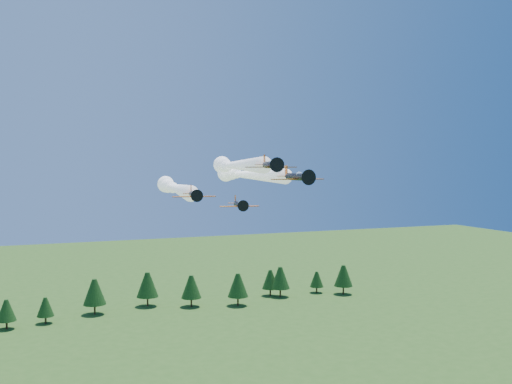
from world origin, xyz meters
name	(u,v)px	position (x,y,z in m)	size (l,w,h in m)	color
plane_lead	(235,165)	(4.95, 20.98, 49.19)	(12.58, 49.94, 3.70)	black
plane_left	(175,188)	(-4.65, 29.21, 44.75)	(11.03, 49.23, 3.70)	black
plane_right	(246,175)	(8.20, 23.47, 47.35)	(8.44, 44.03, 3.70)	black
plane_slot	(239,204)	(0.84, 7.14, 42.70)	(6.60, 7.20, 2.30)	black
treeline	(150,290)	(6.12, 111.69, 6.72)	(168.95, 19.81, 11.89)	#382314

